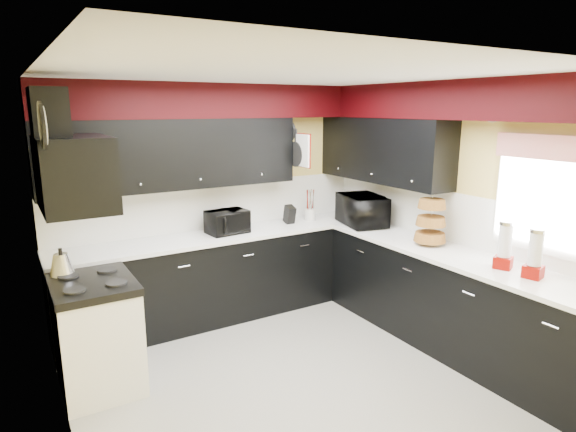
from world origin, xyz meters
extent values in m
plane|color=gray|center=(0.00, 0.00, 0.00)|extent=(3.60, 3.60, 0.00)
cube|color=#E0C666|center=(0.00, 1.80, 1.25)|extent=(3.60, 0.06, 2.50)
cube|color=#E0C666|center=(1.80, 0.00, 1.25)|extent=(0.06, 3.60, 2.50)
cube|color=#E0C666|center=(-1.80, 0.00, 1.25)|extent=(0.06, 3.60, 2.50)
cube|color=white|center=(0.00, 0.00, 2.50)|extent=(3.60, 3.60, 0.06)
cube|color=black|center=(0.00, 1.50, 0.45)|extent=(3.60, 0.60, 0.90)
cube|color=black|center=(1.50, -0.30, 0.45)|extent=(0.60, 3.00, 0.90)
cube|color=white|center=(0.00, 1.50, 0.92)|extent=(3.62, 0.64, 0.04)
cube|color=white|center=(1.50, -0.30, 0.92)|extent=(0.64, 3.02, 0.04)
cube|color=white|center=(0.00, 1.79, 1.19)|extent=(3.60, 0.02, 0.50)
cube|color=white|center=(1.79, 0.00, 1.19)|extent=(0.02, 3.60, 0.50)
cube|color=black|center=(-0.50, 1.62, 1.80)|extent=(2.60, 0.35, 0.70)
cube|color=black|center=(1.62, 0.90, 1.80)|extent=(0.35, 1.80, 0.70)
cube|color=black|center=(0.00, 1.62, 2.33)|extent=(3.60, 0.36, 0.35)
cube|color=black|center=(1.62, -0.18, 2.33)|extent=(0.36, 3.24, 0.35)
cube|color=white|center=(-1.50, 0.75, 0.43)|extent=(0.60, 0.75, 0.86)
cube|color=black|center=(-1.50, 0.75, 0.89)|extent=(0.62, 0.77, 0.06)
cube|color=black|center=(-1.55, 0.75, 1.78)|extent=(0.50, 0.78, 0.55)
cube|color=black|center=(-1.68, 0.75, 2.20)|extent=(0.24, 0.40, 0.40)
cube|color=red|center=(1.73, -0.90, 1.95)|extent=(0.04, 0.88, 0.20)
cube|color=white|center=(0.83, 1.30, 1.80)|extent=(0.03, 0.26, 0.35)
imported|color=black|center=(0.00, 1.49, 1.06)|extent=(0.45, 0.38, 0.24)
imported|color=black|center=(1.48, 1.03, 1.11)|extent=(0.55, 0.70, 0.34)
cylinder|color=silver|center=(1.10, 1.54, 1.01)|extent=(0.14, 0.14, 0.14)
cube|color=black|center=(0.80, 1.52, 1.04)|extent=(0.10, 0.14, 0.21)
camera|label=1|loc=(-2.03, -3.14, 2.26)|focal=30.00mm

